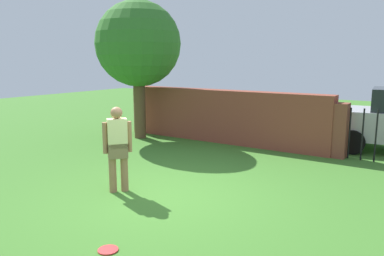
{
  "coord_description": "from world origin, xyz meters",
  "views": [
    {
      "loc": [
        4.03,
        -5.23,
        2.46
      ],
      "look_at": [
        -0.47,
        1.6,
        1.0
      ],
      "focal_mm": 35.53,
      "sensor_mm": 36.0,
      "label": 1
    }
  ],
  "objects": [
    {
      "name": "brick_wall",
      "position": [
        -1.5,
        4.78,
        0.79
      ],
      "size": [
        6.63,
        0.5,
        1.58
      ],
      "primitive_type": "cube",
      "color": "brown",
      "rests_on": "ground"
    },
    {
      "name": "fence_gate",
      "position": [
        2.94,
        4.78,
        0.7
      ],
      "size": [
        2.5,
        0.44,
        1.4
      ],
      "color": "brown",
      "rests_on": "ground"
    },
    {
      "name": "ground_plane",
      "position": [
        0.0,
        0.0,
        0.0
      ],
      "size": [
        40.0,
        40.0,
        0.0
      ],
      "primitive_type": "plane",
      "color": "#3D7528"
    },
    {
      "name": "frisbee_red",
      "position": [
        0.57,
        -1.98,
        0.01
      ],
      "size": [
        0.27,
        0.27,
        0.02
      ],
      "primitive_type": "cylinder",
      "color": "red",
      "rests_on": "ground"
    },
    {
      "name": "person",
      "position": [
        -0.94,
        -0.22,
        0.9
      ],
      "size": [
        0.4,
        0.44,
        1.62
      ],
      "rotation": [
        0.0,
        0.0,
        0.88
      ],
      "color": "#9E704C",
      "rests_on": "ground"
    },
    {
      "name": "tree",
      "position": [
        -3.97,
        3.89,
        2.94
      ],
      "size": [
        2.65,
        2.65,
        4.29
      ],
      "color": "brown",
      "rests_on": "ground"
    }
  ]
}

